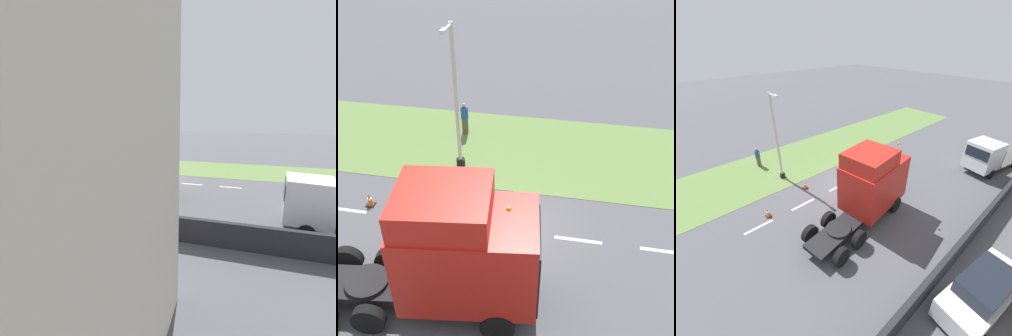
{
  "view_description": "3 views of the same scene",
  "coord_description": "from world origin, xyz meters",
  "views": [
    {
      "loc": [
        18.49,
        5.38,
        5.94
      ],
      "look_at": [
        -0.76,
        0.11,
        1.12
      ],
      "focal_mm": 24.0,
      "sensor_mm": 36.0,
      "label": 1
    },
    {
      "loc": [
        11.94,
        1.93,
        11.45
      ],
      "look_at": [
        -1.94,
        -0.68,
        1.62
      ],
      "focal_mm": 45.0,
      "sensor_mm": 36.0,
      "label": 2
    },
    {
      "loc": [
        10.89,
        -9.84,
        10.09
      ],
      "look_at": [
        0.94,
        -0.96,
        2.19
      ],
      "focal_mm": 24.0,
      "sensor_mm": 36.0,
      "label": 3
    }
  ],
  "objects": [
    {
      "name": "ground_plane",
      "position": [
        0.0,
        0.0,
        0.0
      ],
      "size": [
        120.0,
        120.0,
        0.0
      ],
      "primitive_type": "plane",
      "color": "#515156",
      "rests_on": "ground"
    },
    {
      "name": "grass_verge",
      "position": [
        -6.0,
        0.0,
        0.01
      ],
      "size": [
        7.0,
        44.0,
        0.01
      ],
      "color": "#607F42",
      "rests_on": "ground"
    },
    {
      "name": "lane_markings",
      "position": [
        0.0,
        -0.7,
        0.0
      ],
      "size": [
        0.16,
        14.6,
        0.0
      ],
      "color": "white",
      "rests_on": "ground"
    },
    {
      "name": "boundary_wall",
      "position": [
        9.0,
        0.0,
        0.62
      ],
      "size": [
        0.25,
        24.0,
        1.24
      ],
      "color": "#232328",
      "rests_on": "ground"
    },
    {
      "name": "lorry_cab",
      "position": [
        3.58,
        -1.07,
        2.3
      ],
      "size": [
        3.47,
        7.62,
        4.71
      ],
      "rotation": [
        0.0,
        0.0,
        0.13
      ],
      "color": "black",
      "rests_on": "ground"
    },
    {
      "name": "flatbed_truck",
      "position": [
        6.44,
        9.88,
        1.49
      ],
      "size": [
        3.26,
        6.47,
        2.83
      ],
      "rotation": [
        0.0,
        0.0,
        2.95
      ],
      "color": "silver",
      "rests_on": "ground"
    },
    {
      "name": "parked_car",
      "position": [
        10.7,
        -1.96,
        0.97
      ],
      "size": [
        2.29,
        4.64,
        1.98
      ],
      "rotation": [
        0.0,
        0.0,
        -0.13
      ],
      "color": "silver",
      "rests_on": "ground"
    },
    {
      "name": "lamp_post",
      "position": [
        -3.97,
        -3.27,
        3.05
      ],
      "size": [
        1.32,
        0.41,
        6.8
      ],
      "color": "black",
      "rests_on": "ground"
    },
    {
      "name": "pedestrian",
      "position": [
        -7.14,
        -3.89,
        0.87
      ],
      "size": [
        0.39,
        0.39,
        1.77
      ],
      "color": "brown",
      "rests_on": "ground"
    },
    {
      "name": "traffic_cone_lead",
      "position": [
        -1.53,
        -2.72,
        0.28
      ],
      "size": [
        0.36,
        0.36,
        0.58
      ],
      "color": "black",
      "rests_on": "ground"
    },
    {
      "name": "traffic_cone_trailing",
      "position": [
        -0.48,
        -6.22,
        0.28
      ],
      "size": [
        0.36,
        0.36,
        0.58
      ],
      "color": "black",
      "rests_on": "ground"
    }
  ]
}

